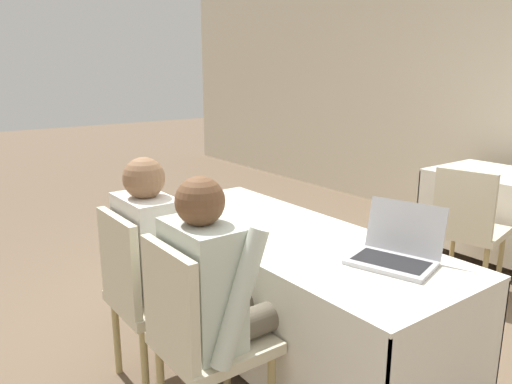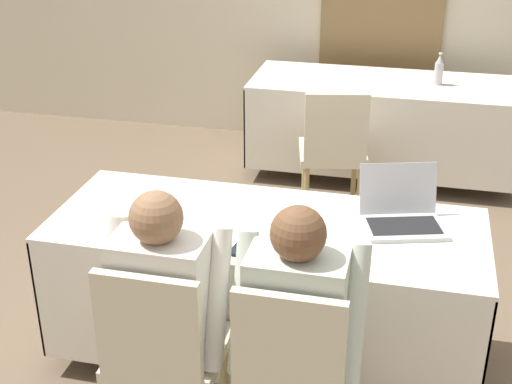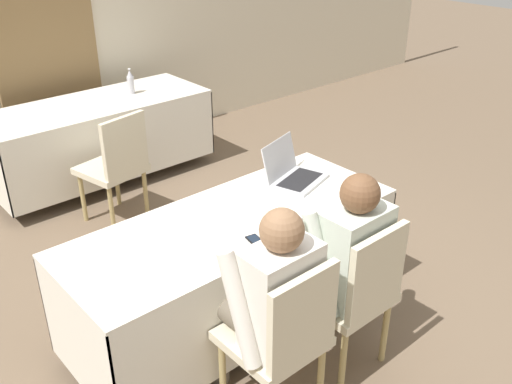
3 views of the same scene
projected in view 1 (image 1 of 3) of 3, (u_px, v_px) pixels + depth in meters
The scene contains 10 objects.
ground_plane at pixel (285, 359), 2.80m from camera, with size 24.00×24.00×0.00m, color brown.
conference_table_near at pixel (286, 264), 2.66m from camera, with size 1.98×0.77×0.75m.
laptop at pixel (395, 252), 2.21m from camera, with size 0.43×0.39×0.25m.
cell_phone at pixel (239, 239), 2.51m from camera, with size 0.08×0.13×0.01m.
paper_beside_laptop at pixel (359, 256), 2.29m from camera, with size 0.30×0.35×0.00m.
chair_near_left at pixel (145, 290), 2.48m from camera, with size 0.44×0.44×0.92m.
chair_near_right at pixel (198, 334), 2.07m from camera, with size 0.44×0.44×0.92m.
chair_far_spare at pixel (468, 225), 3.50m from camera, with size 0.52×0.52×0.92m.
person_checkered_shirt at pixel (163, 255), 2.50m from camera, with size 0.50×0.52×1.18m.
person_white_shirt at pixel (219, 292), 2.09m from camera, with size 0.50×0.52×1.18m.
Camera 1 is at (1.90, -1.61, 1.59)m, focal length 35.00 mm.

